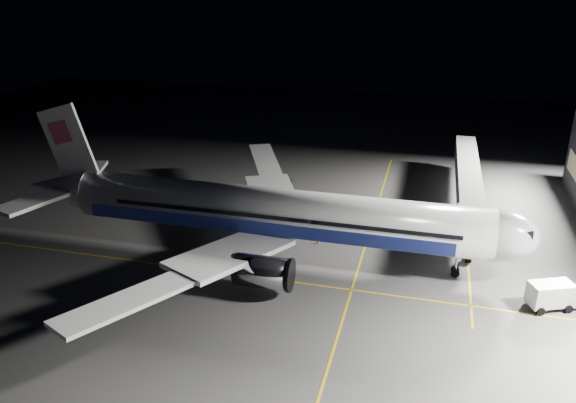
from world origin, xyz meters
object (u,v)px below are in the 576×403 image
(jet_bridge, at_px, (469,183))
(baggage_tug, at_px, (283,184))
(safety_cone_a, at_px, (281,236))
(airliner, at_px, (266,212))
(safety_cone_b, at_px, (293,213))
(safety_cone_c, at_px, (318,241))
(service_truck, at_px, (555,295))

(jet_bridge, height_order, baggage_tug, jet_bridge)
(safety_cone_a, bearing_deg, airliner, -99.42)
(safety_cone_b, bearing_deg, airliner, -91.06)
(baggage_tug, bearing_deg, jet_bridge, -14.93)
(baggage_tug, xyz_separation_m, safety_cone_b, (3.91, -9.06, -0.61))
(jet_bridge, height_order, safety_cone_c, jet_bridge)
(baggage_tug, bearing_deg, airliner, -89.26)
(airliner, bearing_deg, service_truck, -7.73)
(jet_bridge, distance_m, safety_cone_c, 23.01)
(service_truck, bearing_deg, baggage_tug, 120.76)
(service_truck, distance_m, baggage_tug, 42.59)
(jet_bridge, xyz_separation_m, service_truck, (7.82, -22.25, -3.09))
(jet_bridge, bearing_deg, safety_cone_c, -141.55)
(safety_cone_a, bearing_deg, service_truck, -15.16)
(jet_bridge, bearing_deg, safety_cone_a, -147.91)
(jet_bridge, relative_size, safety_cone_b, 56.44)
(airliner, distance_m, baggage_tug, 21.40)
(airliner, distance_m, safety_cone_a, 6.31)
(service_truck, relative_size, safety_cone_a, 8.90)
(safety_cone_c, bearing_deg, airliner, -143.34)
(safety_cone_b, bearing_deg, safety_cone_c, -55.75)
(service_truck, height_order, baggage_tug, service_truck)
(airliner, bearing_deg, safety_cone_b, 88.94)
(jet_bridge, xyz_separation_m, safety_cone_a, (-22.41, -14.06, -4.25))
(safety_cone_a, bearing_deg, safety_cone_b, 93.40)
(baggage_tug, distance_m, safety_cone_a, 17.21)
(jet_bridge, relative_size, service_truck, 5.90)
(safety_cone_b, bearing_deg, baggage_tug, 113.34)
(service_truck, distance_m, safety_cone_c, 26.83)
(safety_cone_a, relative_size, safety_cone_b, 1.07)
(service_truck, distance_m, safety_cone_a, 31.34)
(baggage_tug, xyz_separation_m, safety_cone_c, (9.07, -16.64, -0.64))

